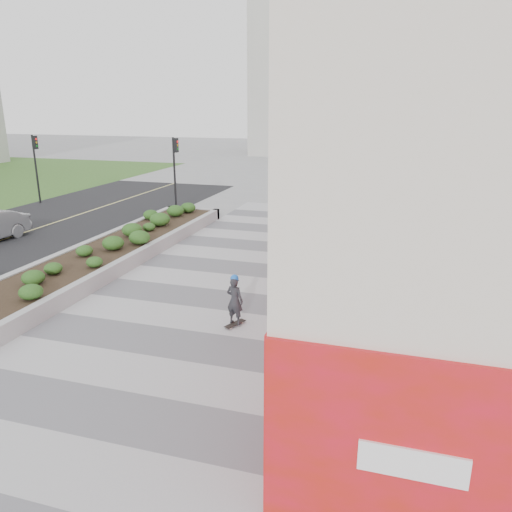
# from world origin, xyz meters

# --- Properties ---
(ground) EXTENTS (160.00, 160.00, 0.00)m
(ground) POSITION_xyz_m (0.00, 0.00, 0.00)
(ground) COLOR gray
(ground) RESTS_ON ground
(walkway) EXTENTS (8.00, 36.00, 0.01)m
(walkway) POSITION_xyz_m (0.00, 3.00, 0.01)
(walkway) COLOR #A8A8AD
(walkway) RESTS_ON ground
(building) EXTENTS (6.04, 24.08, 8.00)m
(building) POSITION_xyz_m (6.98, 8.98, 3.98)
(building) COLOR beige
(building) RESTS_ON ground
(planter) EXTENTS (3.00, 18.00, 0.90)m
(planter) POSITION_xyz_m (-5.50, 7.00, 0.42)
(planter) COLOR #9E9EA0
(planter) RESTS_ON ground
(traffic_signal_near) EXTENTS (0.33, 0.28, 4.20)m
(traffic_signal_near) POSITION_xyz_m (-7.23, 17.50, 2.76)
(traffic_signal_near) COLOR black
(traffic_signal_near) RESTS_ON ground
(traffic_signal_far) EXTENTS (0.33, 0.28, 4.20)m
(traffic_signal_far) POSITION_xyz_m (-16.43, 17.00, 2.76)
(traffic_signal_far) COLOR black
(traffic_signal_far) RESTS_ON ground
(distant_bldg_north_l) EXTENTS (16.00, 12.00, 20.00)m
(distant_bldg_north_l) POSITION_xyz_m (-5.00, 55.00, 10.00)
(distant_bldg_north_l) COLOR #ADAAA3
(distant_bldg_north_l) RESTS_ON ground
(distant_bldg_north_r) EXTENTS (14.00, 10.00, 24.00)m
(distant_bldg_north_r) POSITION_xyz_m (15.00, 60.00, 12.00)
(distant_bldg_north_r) COLOR #ADAAA3
(distant_bldg_north_r) RESTS_ON ground
(manhole_cover) EXTENTS (0.44, 0.44, 0.01)m
(manhole_cover) POSITION_xyz_m (0.50, 3.00, 0.00)
(manhole_cover) COLOR #595654
(manhole_cover) RESTS_ON ground
(skateboarder) EXTENTS (0.56, 0.74, 1.52)m
(skateboarder) POSITION_xyz_m (1.32, 3.28, 0.77)
(skateboarder) COLOR beige
(skateboarder) RESTS_ON ground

